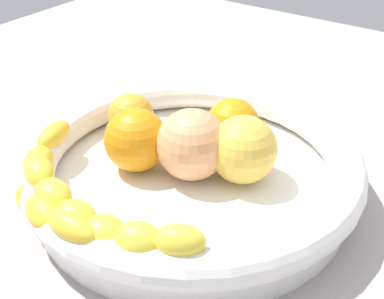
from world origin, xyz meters
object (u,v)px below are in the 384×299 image
Objects in this scene: banana_draped_left at (45,187)px; fruit_bowl at (192,169)px; orange_mid_right at (136,140)px; orange_front at (233,125)px; apple_yellow at (243,150)px; peach_blush at (192,144)px; banana_draped_right at (93,220)px; orange_mid_left at (131,117)px.

fruit_bowl is at bearing -122.21° from banana_draped_left.
fruit_bowl is at bearing -159.16° from orange_mid_right.
fruit_bowl is 7.01cm from orange_front.
fruit_bowl is 5.68cm from apple_yellow.
orange_mid_right is 5.82cm from peach_blush.
orange_mid_right reaches higher than banana_draped_left.
orange_front is (-8.24, -18.73, 0.37)cm from banana_draped_left.
orange_front is 0.81× the size of peach_blush.
fruit_bowl is at bearing -91.71° from banana_draped_right.
peach_blush is (-5.40, -2.14, 0.33)cm from orange_mid_right.
peach_blush reaches higher than banana_draped_right.
orange_front is (-0.61, -6.62, 2.23)cm from fruit_bowl.
orange_mid_right is at bearing 135.86° from orange_mid_left.
apple_yellow is at bearing -151.86° from fruit_bowl.
apple_yellow is at bearing -179.41° from orange_mid_left.
orange_front is 11.31cm from orange_mid_left.
orange_mid_left is at bearing -44.14° from orange_mid_right.
fruit_bowl is at bearing 28.14° from apple_yellow.
orange_front is 0.89× the size of orange_mid_right.
fruit_bowl is 5.86× the size of orange_front.
banana_draped_right is at bearing 121.23° from orange_mid_left.
banana_draped_right is at bearing 88.29° from fruit_bowl.
orange_mid_left is at bearing 0.59° from apple_yellow.
peach_blush reaches higher than orange_front.
banana_draped_left is at bearing 57.97° from peach_blush.
apple_yellow is (-14.19, -0.15, 0.78)cm from orange_mid_left.
orange_mid_left is (9.40, -15.49, -0.34)cm from banana_draped_right.
apple_yellow is 0.94× the size of peach_blush.
peach_blush is at bearing -122.03° from banana_draped_left.
orange_front is at bearing -92.90° from banana_draped_right.
orange_front is (-1.01, -19.91, -0.04)cm from banana_draped_right.
orange_mid_right is (-4.39, 4.26, 0.65)cm from orange_mid_left.
orange_mid_right is (5.40, 2.06, 2.58)cm from fruit_bowl.
banana_draped_right reaches higher than banana_draped_left.
orange_mid_right is at bearing 55.28° from orange_front.
banana_draped_left is at bearing 98.60° from orange_mid_left.
banana_draped_left is 14.42cm from peach_blush.
banana_draped_right is at bearing 87.10° from orange_front.
apple_yellow is (-9.80, -4.41, 0.13)cm from orange_mid_right.
apple_yellow is at bearing 131.59° from orange_front.
peach_blush is (4.40, 2.27, 0.20)cm from apple_yellow.
fruit_bowl is 6.53× the size of orange_mid_left.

